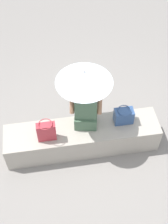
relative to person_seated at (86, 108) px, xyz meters
name	(u,v)px	position (x,y,z in m)	size (l,w,h in m)	color
ground_plane	(82,146)	(0.07, 0.09, -0.86)	(14.00, 14.00, 0.00)	gray
stone_bench	(82,138)	(0.07, 0.09, -0.62)	(2.42, 0.54, 0.47)	#A8A093
person_seated	(86,108)	(0.00, 0.00, 0.00)	(0.50, 0.34, 0.90)	#47664C
parasol	(84,77)	(0.02, -0.05, 0.58)	(0.80, 0.80, 1.08)	#B7B7BC
handbag_black	(46,131)	(0.61, 0.18, -0.21)	(0.28, 0.21, 0.35)	#B2333D
tote_bag_canvas	(124,116)	(-0.59, 0.04, -0.26)	(0.29, 0.22, 0.27)	#335184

